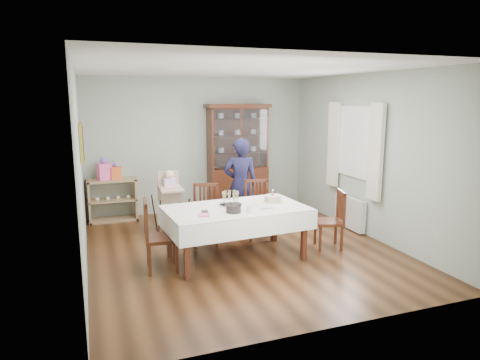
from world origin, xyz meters
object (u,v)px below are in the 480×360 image
dining_table (236,233)px  chair_end_left (161,249)px  chair_far_left (206,227)px  gift_bag_orange (116,171)px  chair_far_right (259,221)px  chair_end_right (329,231)px  china_cabinet (238,156)px  champagne_tray (231,201)px  sideboard (113,200)px  gift_bag_pink (104,170)px  high_chair (170,209)px  woman (241,185)px  birthday_cake (273,199)px

dining_table → chair_end_left: size_ratio=2.14×
chair_far_left → gift_bag_orange: 2.32m
chair_far_right → chair_end_right: 1.18m
chair_far_right → china_cabinet: bearing=89.9°
chair_far_left → champagne_tray: bearing=-53.0°
sideboard → chair_end_right: chair_end_right is taller
chair_far_left → gift_bag_pink: 2.45m
chair_far_left → chair_end_right: (1.76, -0.82, -0.01)m
chair_end_left → champagne_tray: (1.06, 0.20, 0.54)m
chair_end_left → sideboard: bearing=14.5°
gift_bag_pink → chair_far_left: bearing=-52.4°
chair_end_right → gift_bag_pink: 4.22m
high_chair → champagne_tray: 1.53m
chair_far_right → gift_bag_orange: 2.89m
high_chair → champagne_tray: high_chair is taller
dining_table → china_cabinet: china_cabinet is taller
woman → high_chair: size_ratio=1.48×
chair_end_right → birthday_cake: (-0.90, 0.16, 0.54)m
chair_end_left → chair_far_right: bearing=-60.1°
woman → gift_bag_orange: size_ratio=4.89×
gift_bag_pink → gift_bag_orange: bearing=0.0°
woman → high_chair: (-1.20, 0.21, -0.38)m
dining_table → chair_end_left: bearing=-176.7°
chair_far_right → gift_bag_pink: size_ratio=2.26×
dining_table → woman: (0.53, 1.26, 0.43)m
sideboard → chair_far_right: chair_far_right is taller
chair_far_left → high_chair: high_chair is taller
chair_end_right → gift_bag_pink: size_ratio=2.13×
china_cabinet → birthday_cake: size_ratio=7.65×
birthday_cake → gift_bag_orange: gift_bag_orange is taller
birthday_cake → high_chair: bearing=133.0°
chair_far_right → gift_bag_pink: gift_bag_pink is taller
gift_bag_pink → birthday_cake: bearing=-47.7°
dining_table → birthday_cake: 0.75m
chair_far_right → gift_bag_orange: (-2.12, 1.85, 0.66)m
sideboard → woman: size_ratio=0.55×
gift_bag_pink → gift_bag_orange: size_ratio=1.27×
china_cabinet → chair_end_right: china_cabinet is taller
sideboard → chair_end_right: 4.08m
dining_table → gift_bag_orange: size_ratio=6.23×
chair_end_left → high_chair: (0.43, 1.54, 0.14)m
chair_far_right → gift_bag_orange: bearing=147.6°
chair_end_left → woman: size_ratio=0.60×
chair_end_left → champagne_tray: size_ratio=2.87×
champagne_tray → woman: bearing=63.4°
china_cabinet → gift_bag_pink: bearing=180.0°
gift_bag_orange → gift_bag_pink: bearing=180.0°
sideboard → gift_bag_orange: (0.09, -0.02, 0.55)m
champagne_tray → birthday_cake: bearing=-4.1°
chair_far_left → birthday_cake: size_ratio=3.34×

